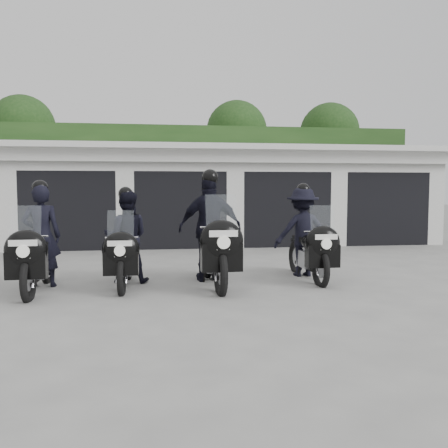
{
  "coord_description": "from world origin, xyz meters",
  "views": [
    {
      "loc": [
        -0.63,
        -7.98,
        1.7
      ],
      "look_at": [
        0.58,
        0.76,
        1.05
      ],
      "focal_mm": 38.0,
      "sensor_mm": 36.0,
      "label": 1
    }
  ],
  "objects": [
    {
      "name": "background_vegetation",
      "position": [
        0.37,
        12.92,
        2.77
      ],
      "size": [
        20.0,
        3.9,
        5.8
      ],
      "color": "#1A3814",
      "rests_on": "ground"
    },
    {
      "name": "ground",
      "position": [
        0.0,
        0.0,
        0.0
      ],
      "size": [
        80.0,
        80.0,
        0.0
      ],
      "primitive_type": "plane",
      "color": "gray",
      "rests_on": "ground"
    },
    {
      "name": "police_bike_a",
      "position": [
        -2.64,
        0.24,
        0.76
      ],
      "size": [
        0.69,
        2.2,
        1.92
      ],
      "rotation": [
        0.0,
        0.0,
        0.03
      ],
      "color": "black",
      "rests_on": "ground"
    },
    {
      "name": "police_bike_b",
      "position": [
        -1.22,
        0.54,
        0.76
      ],
      "size": [
        0.82,
        2.06,
        1.8
      ],
      "rotation": [
        0.0,
        0.0,
        -0.02
      ],
      "color": "black",
      "rests_on": "ground"
    },
    {
      "name": "police_bike_c",
      "position": [
        0.32,
        0.48,
        0.9
      ],
      "size": [
        1.18,
        2.45,
        2.13
      ],
      "rotation": [
        0.0,
        0.0,
        0.04
      ],
      "color": "black",
      "rests_on": "ground"
    },
    {
      "name": "garage_block",
      "position": [
        -0.0,
        8.06,
        1.42
      ],
      "size": [
        16.4,
        6.8,
        2.96
      ],
      "color": "silver",
      "rests_on": "ground"
    },
    {
      "name": "police_bike_d",
      "position": [
        2.16,
        0.79,
        0.8
      ],
      "size": [
        1.13,
        2.15,
        1.87
      ],
      "rotation": [
        0.0,
        0.0,
        0.02
      ],
      "color": "black",
      "rests_on": "ground"
    }
  ]
}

